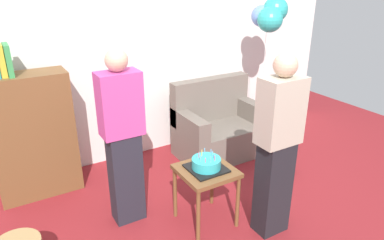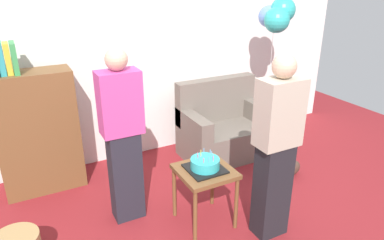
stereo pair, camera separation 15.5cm
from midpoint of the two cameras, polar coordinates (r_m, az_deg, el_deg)
wall_back at (r=4.36m, az=-10.47°, el=11.17°), size 6.00×0.10×2.70m
couch at (r=4.55m, az=3.38°, el=-1.39°), size 1.10×0.70×0.96m
bookshelf at (r=3.96m, az=-25.51°, el=-2.01°), size 0.80×0.36×1.61m
side_table at (r=3.22m, az=0.90°, el=-9.25°), size 0.48×0.48×0.56m
birthday_cake at (r=3.15m, az=0.91°, el=-7.17°), size 0.32×0.32×0.17m
person_blowing_candles at (r=3.18m, az=-12.49°, el=-3.04°), size 0.36×0.22×1.63m
person_holding_cake at (r=3.02m, az=12.16°, el=-4.42°), size 0.36×0.22×1.63m
handbag at (r=4.29m, az=13.95°, el=-7.21°), size 0.28×0.14×0.20m
balloon_bunch at (r=4.52m, az=11.50°, el=16.31°), size 0.44×0.47×1.94m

